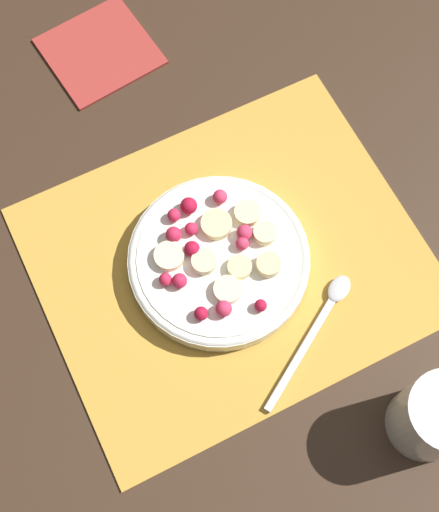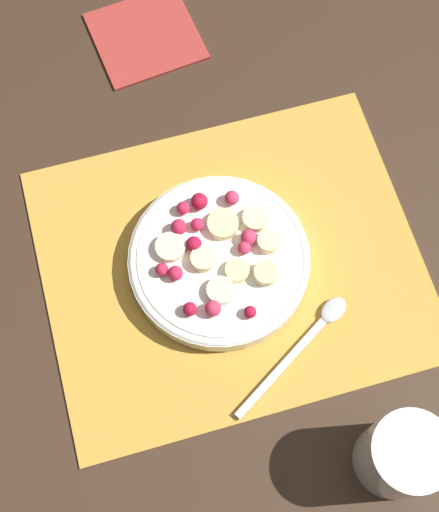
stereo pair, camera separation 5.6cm
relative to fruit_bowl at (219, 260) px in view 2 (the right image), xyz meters
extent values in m
plane|color=#382619|center=(0.01, 0.00, -0.02)|extent=(3.00, 3.00, 0.00)
cube|color=gold|center=(0.01, 0.00, -0.02)|extent=(0.45, 0.38, 0.01)
cylinder|color=silver|center=(0.00, 0.00, -0.01)|extent=(0.22, 0.22, 0.02)
torus|color=silver|center=(0.00, 0.00, 0.00)|extent=(0.22, 0.22, 0.01)
cylinder|color=white|center=(0.00, 0.00, 0.01)|extent=(0.20, 0.20, 0.00)
cylinder|color=beige|center=(-0.02, 0.00, 0.02)|extent=(0.04, 0.04, 0.01)
cylinder|color=#F4EAB7|center=(-0.01, -0.04, 0.01)|extent=(0.05, 0.05, 0.01)
cylinder|color=beige|center=(0.01, -0.02, 0.01)|extent=(0.04, 0.04, 0.01)
cylinder|color=beige|center=(0.06, 0.00, 0.02)|extent=(0.04, 0.04, 0.01)
cylinder|color=beige|center=(0.05, -0.04, 0.02)|extent=(0.04, 0.04, 0.01)
cylinder|color=beige|center=(0.01, 0.04, 0.01)|extent=(0.05, 0.05, 0.01)
cylinder|color=beige|center=(0.05, 0.03, 0.01)|extent=(0.04, 0.04, 0.01)
cylinder|color=#F4EAB7|center=(-0.05, 0.03, 0.01)|extent=(0.05, 0.05, 0.01)
sphere|color=#DB3356|center=(-0.02, -0.06, 0.02)|extent=(0.02, 0.02, 0.02)
sphere|color=#DB3356|center=(0.03, 0.00, 0.02)|extent=(0.02, 0.02, 0.02)
sphere|color=#D12347|center=(-0.06, -0.01, 0.02)|extent=(0.02, 0.02, 0.02)
sphere|color=#DB3356|center=(0.03, 0.07, 0.02)|extent=(0.02, 0.02, 0.02)
sphere|color=#DB3356|center=(0.04, 0.01, 0.02)|extent=(0.02, 0.02, 0.02)
sphere|color=#D12347|center=(-0.04, 0.05, 0.02)|extent=(0.02, 0.02, 0.02)
sphere|color=#B21433|center=(-0.03, 0.02, 0.02)|extent=(0.02, 0.02, 0.02)
sphere|color=#B21433|center=(-0.05, -0.05, 0.02)|extent=(0.02, 0.02, 0.02)
sphere|color=#B21433|center=(0.02, -0.08, 0.02)|extent=(0.01, 0.01, 0.01)
sphere|color=#D12347|center=(-0.07, 0.00, 0.02)|extent=(0.02, 0.02, 0.02)
sphere|color=#D12347|center=(-0.01, 0.04, 0.02)|extent=(0.02, 0.02, 0.02)
sphere|color=#D12347|center=(-0.03, 0.07, 0.02)|extent=(0.02, 0.02, 0.02)
sphere|color=#B21433|center=(0.00, 0.07, 0.02)|extent=(0.02, 0.02, 0.02)
cube|color=silver|center=(0.04, -0.14, -0.01)|extent=(0.13, 0.09, 0.00)
ellipsoid|color=silver|center=(0.11, -0.09, -0.01)|extent=(0.04, 0.04, 0.01)
cylinder|color=white|center=(0.12, -0.27, 0.03)|extent=(0.08, 0.08, 0.11)
cube|color=#A3332D|center=(-0.01, 0.36, -0.02)|extent=(0.15, 0.15, 0.01)
camera|label=1|loc=(-0.13, -0.27, 0.79)|focal=50.00mm
camera|label=2|loc=(-0.08, -0.29, 0.79)|focal=50.00mm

